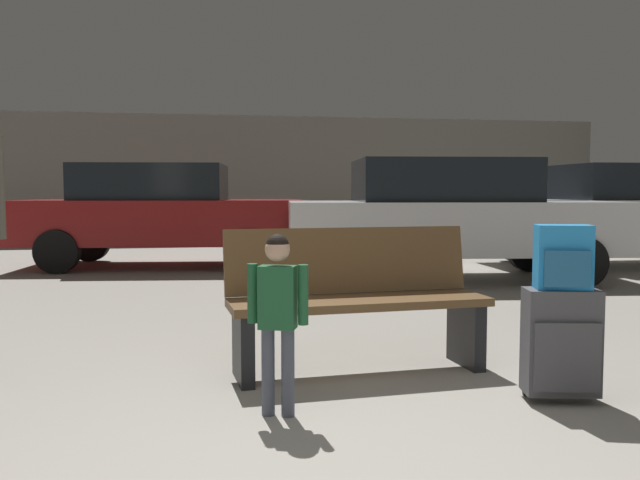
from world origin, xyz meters
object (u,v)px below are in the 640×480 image
(backpack_bright, at_px, (563,258))
(parked_car_side, at_px, (623,212))
(parked_car_far, at_px, (161,212))
(child, at_px, (277,305))
(parked_car_near, at_px, (449,216))
(bench, at_px, (356,300))
(suitcase, at_px, (561,342))

(backpack_bright, distance_m, parked_car_side, 7.37)
(parked_car_far, bearing_deg, parked_car_side, -8.81)
(child, distance_m, parked_car_near, 5.49)
(bench, bearing_deg, backpack_bright, -41.30)
(backpack_bright, relative_size, parked_car_side, 0.08)
(suitcase, relative_size, parked_car_side, 0.15)
(bench, height_order, parked_car_side, parked_car_side)
(suitcase, distance_m, parked_car_side, 7.39)
(bench, xyz_separation_m, parked_car_side, (5.30, 5.12, 0.36))
(child, bearing_deg, parked_car_side, 45.08)
(backpack_bright, bearing_deg, suitcase, 26.49)
(parked_car_side, bearing_deg, backpack_bright, -126.39)
(parked_car_far, bearing_deg, child, -82.13)
(parked_car_side, distance_m, parked_car_far, 6.93)
(parked_car_side, bearing_deg, parked_car_far, 171.19)
(suitcase, bearing_deg, child, 178.55)
(parked_car_near, relative_size, parked_car_side, 1.03)
(bench, height_order, child, child)
(backpack_bright, bearing_deg, child, 178.54)
(child, relative_size, parked_car_near, 0.21)
(suitcase, bearing_deg, backpack_bright, -153.51)
(parked_car_near, height_order, parked_car_side, same)
(bench, xyz_separation_m, parked_car_near, (2.13, 3.99, 0.36))
(parked_car_side, bearing_deg, suitcase, -126.38)
(suitcase, distance_m, child, 1.53)
(backpack_bright, bearing_deg, parked_car_near, 76.00)
(child, height_order, parked_car_side, parked_car_side)
(suitcase, bearing_deg, bench, 138.73)
(backpack_bright, bearing_deg, bench, 138.70)
(parked_car_near, distance_m, parked_car_side, 3.37)
(parked_car_side, bearing_deg, parked_car_near, -160.40)
(suitcase, height_order, child, child)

